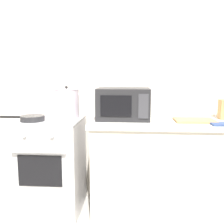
{
  "coord_description": "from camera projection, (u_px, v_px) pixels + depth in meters",
  "views": [
    {
      "loc": [
        0.43,
        -1.76,
        1.35
      ],
      "look_at": [
        0.26,
        0.6,
        1.0
      ],
      "focal_mm": 40.73,
      "sensor_mm": 36.0,
      "label": 1
    }
  ],
  "objects": [
    {
      "name": "stock_pot",
      "position": [
        67.0,
        103.0,
        2.54
      ],
      "size": [
        0.33,
        0.25,
        0.32
      ],
      "color": "silver",
      "rests_on": "stove"
    },
    {
      "name": "frying_pan",
      "position": [
        32.0,
        118.0,
        2.37
      ],
      "size": [
        0.42,
        0.22,
        0.05
      ],
      "color": "#28282B",
      "rests_on": "stove"
    },
    {
      "name": "microwave",
      "position": [
        123.0,
        104.0,
        2.45
      ],
      "size": [
        0.5,
        0.37,
        0.3
      ],
      "color": "#232326",
      "rests_on": "countertop_right"
    },
    {
      "name": "oven_mitt",
      "position": [
        222.0,
        124.0,
        2.17
      ],
      "size": [
        0.18,
        0.14,
        0.02
      ],
      "primitive_type": "cube",
      "color": "#33477A",
      "rests_on": "countertop_right"
    },
    {
      "name": "stove",
      "position": [
        51.0,
        165.0,
        2.51
      ],
      "size": [
        0.6,
        0.64,
        0.92
      ],
      "color": "silver",
      "rests_on": "ground_plane"
    },
    {
      "name": "back_wall",
      "position": [
        119.0,
        84.0,
        2.72
      ],
      "size": [
        4.4,
        0.1,
        2.5
      ],
      "primitive_type": "cube",
      "color": "silver",
      "rests_on": "ground_plane"
    },
    {
      "name": "lower_cabinet_right",
      "position": [
        179.0,
        170.0,
        2.44
      ],
      "size": [
        1.64,
        0.56,
        0.88
      ],
      "primitive_type": "cube",
      "color": "beige",
      "rests_on": "ground_plane"
    },
    {
      "name": "cutting_board",
      "position": [
        194.0,
        120.0,
        2.34
      ],
      "size": [
        0.36,
        0.26,
        0.02
      ],
      "primitive_type": "cube",
      "color": "tan",
      "rests_on": "countertop_right"
    },
    {
      "name": "countertop_right",
      "position": [
        181.0,
        123.0,
        2.38
      ],
      "size": [
        1.7,
        0.6,
        0.04
      ],
      "primitive_type": "cube",
      "color": "beige",
      "rests_on": "lower_cabinet_right"
    }
  ]
}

